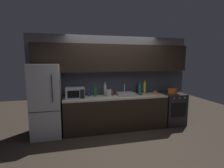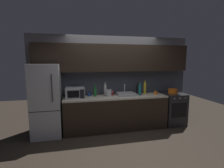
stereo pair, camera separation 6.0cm
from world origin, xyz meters
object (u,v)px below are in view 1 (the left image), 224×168
oven_range (172,108)px  wine_bottle_white (105,90)px  wine_bottle_teal (140,90)px  mug_orange (156,93)px  wine_bottle_yellow (145,88)px  wine_bottle_dark (137,89)px  cooking_pot (172,91)px  microwave (75,93)px  wine_bottle_green (95,92)px  refrigerator (46,101)px  mug_red (112,93)px  kettle (109,93)px  mug_blue (89,94)px

oven_range → wine_bottle_white: wine_bottle_white is taller
wine_bottle_teal → mug_orange: (0.46, -0.03, -0.10)m
wine_bottle_yellow → wine_bottle_dark: size_ratio=1.20×
mug_orange → cooking_pot: size_ratio=0.37×
wine_bottle_teal → cooking_pot: wine_bottle_teal is taller
microwave → wine_bottle_green: wine_bottle_green is taller
wine_bottle_green → mug_orange: wine_bottle_green is taller
wine_bottle_teal → wine_bottle_dark: size_ratio=1.09×
microwave → wine_bottle_yellow: wine_bottle_yellow is taller
refrigerator → wine_bottle_teal: refrigerator is taller
wine_bottle_green → wine_bottle_white: wine_bottle_white is taller
wine_bottle_dark → mug_red: size_ratio=3.11×
refrigerator → mug_red: bearing=7.4°
oven_range → microwave: bearing=179.6°
wine_bottle_teal → cooking_pot: size_ratio=1.36×
wine_bottle_teal → wine_bottle_green: bearing=175.4°
kettle → mug_blue: kettle is taller
refrigerator → mug_blue: size_ratio=20.24×
oven_range → wine_bottle_white: (-1.95, 0.20, 0.60)m
oven_range → kettle: kettle is taller
wine_bottle_yellow → wine_bottle_white: bearing=175.5°
wine_bottle_white → wine_bottle_teal: bearing=-11.8°
wine_bottle_green → mug_orange: (1.67, -0.13, -0.08)m
mug_orange → cooking_pot: bearing=2.3°
wine_bottle_dark → cooking_pot: wine_bottle_dark is taller
wine_bottle_green → wine_bottle_white: 0.30m
wine_bottle_teal → mug_red: wine_bottle_teal is taller
kettle → cooking_pot: size_ratio=0.82×
wine_bottle_green → wine_bottle_teal: size_ratio=0.89×
kettle → wine_bottle_dark: wine_bottle_dark is taller
mug_red → microwave: bearing=-168.7°
mug_orange → wine_bottle_white: bearing=170.9°
wine_bottle_white → wine_bottle_yellow: (1.12, -0.09, 0.01)m
kettle → wine_bottle_green: (-0.35, 0.07, 0.03)m
wine_bottle_white → cooking_pot: size_ratio=1.38×
wine_bottle_teal → wine_bottle_white: size_ratio=0.98×
kettle → mug_blue: (-0.49, 0.17, -0.05)m
wine_bottle_green → microwave: bearing=-170.3°
wine_bottle_green → wine_bottle_dark: bearing=3.4°
wine_bottle_white → cooking_pot: bearing=-5.9°
refrigerator → oven_range: size_ratio=1.95×
kettle → mug_blue: 0.52m
wine_bottle_teal → wine_bottle_yellow: 0.22m
mug_red → wine_bottle_green: bearing=-167.0°
cooking_pot → mug_red: bearing=172.8°
wine_bottle_yellow → wine_bottle_teal: bearing=-151.3°
mug_orange → wine_bottle_green: bearing=175.6°
oven_range → wine_bottle_yellow: size_ratio=2.35×
mug_orange → kettle: bearing=177.6°
oven_range → wine_bottle_dark: (-1.04, 0.18, 0.58)m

